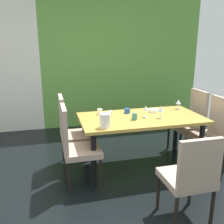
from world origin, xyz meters
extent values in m
cube|color=black|center=(0.00, 0.00, -0.01)|extent=(5.58, 5.40, 0.02)
cube|color=#59903C|center=(1.09, 2.65, 1.31)|extent=(3.41, 0.10, 2.61)
cube|color=#B38C3B|center=(0.72, 0.58, 0.72)|extent=(1.68, 0.89, 0.04)
cylinder|color=black|center=(-0.02, 0.92, 0.35)|extent=(0.07, 0.07, 0.70)
cylinder|color=black|center=(1.46, 0.92, 0.35)|extent=(0.07, 0.07, 0.70)
cylinder|color=black|center=(-0.02, 0.23, 0.35)|extent=(0.07, 0.07, 0.70)
cylinder|color=black|center=(1.46, 0.23, 0.35)|extent=(0.07, 0.07, 0.70)
cube|color=tan|center=(1.58, 0.31, 0.44)|extent=(0.44, 0.44, 0.07)
cube|color=tan|center=(1.78, 0.31, 0.73)|extent=(0.05, 0.42, 0.56)
cylinder|color=black|center=(1.39, 0.12, 0.20)|extent=(0.04, 0.04, 0.41)
cylinder|color=black|center=(1.39, 0.50, 0.20)|extent=(0.04, 0.04, 0.41)
cylinder|color=black|center=(1.77, 0.50, 0.20)|extent=(0.04, 0.04, 0.41)
cube|color=tan|center=(-0.15, 0.84, 0.44)|extent=(0.44, 0.44, 0.07)
cube|color=tan|center=(-0.35, 0.84, 0.74)|extent=(0.05, 0.42, 0.58)
cylinder|color=black|center=(0.04, 1.03, 0.20)|extent=(0.04, 0.04, 0.41)
cylinder|color=black|center=(0.04, 0.65, 0.20)|extent=(0.04, 0.04, 0.41)
cylinder|color=black|center=(-0.34, 1.03, 0.20)|extent=(0.04, 0.04, 0.41)
cylinder|color=black|center=(-0.34, 0.65, 0.20)|extent=(0.04, 0.04, 0.41)
cube|color=tan|center=(1.58, 0.84, 0.44)|extent=(0.44, 0.44, 0.07)
cube|color=tan|center=(1.78, 0.84, 0.73)|extent=(0.05, 0.42, 0.57)
cylinder|color=black|center=(1.39, 0.65, 0.20)|extent=(0.04, 0.04, 0.41)
cylinder|color=black|center=(1.39, 1.03, 0.20)|extent=(0.04, 0.04, 0.41)
cylinder|color=black|center=(1.77, 0.65, 0.20)|extent=(0.04, 0.04, 0.41)
cylinder|color=black|center=(1.77, 1.03, 0.20)|extent=(0.04, 0.04, 0.41)
cube|color=tan|center=(-0.15, 0.31, 0.44)|extent=(0.44, 0.44, 0.07)
cube|color=tan|center=(-0.35, 0.31, 0.73)|extent=(0.05, 0.42, 0.57)
cylinder|color=black|center=(0.04, 0.50, 0.20)|extent=(0.04, 0.04, 0.41)
cylinder|color=black|center=(0.04, 0.12, 0.20)|extent=(0.04, 0.04, 0.41)
cylinder|color=black|center=(-0.34, 0.50, 0.20)|extent=(0.04, 0.04, 0.41)
cylinder|color=black|center=(-0.34, 0.12, 0.20)|extent=(0.04, 0.04, 0.41)
cube|color=tan|center=(0.74, -0.58, 0.44)|extent=(0.44, 0.44, 0.07)
cube|color=tan|center=(0.74, -0.78, 0.69)|extent=(0.42, 0.05, 0.48)
cylinder|color=black|center=(0.55, -0.39, 0.20)|extent=(0.04, 0.04, 0.41)
cylinder|color=black|center=(0.93, -0.39, 0.20)|extent=(0.04, 0.04, 0.41)
cylinder|color=black|center=(0.55, -0.77, 0.20)|extent=(0.04, 0.04, 0.41)
cylinder|color=black|center=(0.93, -0.77, 0.20)|extent=(0.04, 0.04, 0.41)
cylinder|color=silver|center=(0.95, 0.46, 0.74)|extent=(0.06, 0.06, 0.00)
cylinder|color=silver|center=(0.95, 0.46, 0.78)|extent=(0.01, 0.01, 0.08)
cone|color=silver|center=(0.95, 0.46, 0.87)|extent=(0.08, 0.08, 0.08)
cylinder|color=silver|center=(1.42, 0.84, 0.74)|extent=(0.06, 0.06, 0.00)
cylinder|color=silver|center=(1.42, 0.84, 0.78)|extent=(0.01, 0.01, 0.08)
cone|color=silver|center=(1.42, 0.84, 0.85)|extent=(0.08, 0.08, 0.06)
cylinder|color=silver|center=(0.77, 0.56, 0.74)|extent=(0.07, 0.07, 0.00)
cylinder|color=silver|center=(0.77, 0.56, 0.79)|extent=(0.01, 0.01, 0.09)
cone|color=silver|center=(0.77, 0.56, 0.87)|extent=(0.07, 0.07, 0.07)
cylinder|color=white|center=(0.98, 0.77, 0.76)|extent=(0.15, 0.15, 0.04)
cylinder|color=white|center=(0.19, 0.86, 0.78)|extent=(0.07, 0.07, 0.08)
cylinder|color=#3A736E|center=(0.58, 0.48, 0.78)|extent=(0.07, 0.07, 0.09)
cylinder|color=#22488F|center=(0.59, 0.81, 0.77)|extent=(0.08, 0.08, 0.07)
cylinder|color=silver|center=(0.30, 0.69, 0.78)|extent=(0.07, 0.07, 0.08)
cylinder|color=white|center=(0.13, 0.27, 0.82)|extent=(0.13, 0.13, 0.17)
cone|color=white|center=(0.19, 0.27, 0.90)|extent=(0.05, 0.05, 0.03)
camera|label=1|loc=(-0.50, -2.50, 1.71)|focal=40.00mm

